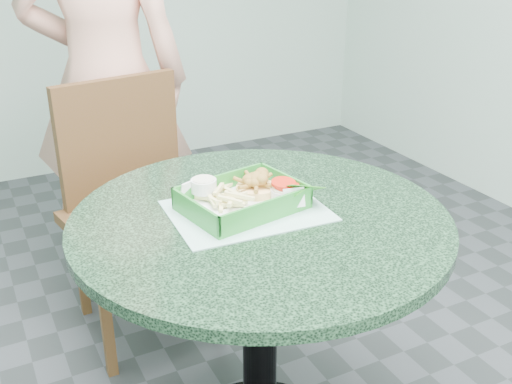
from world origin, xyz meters
name	(u,v)px	position (x,y,z in m)	size (l,w,h in m)	color
cafe_table	(260,279)	(0.00, 0.00, 0.58)	(0.95, 0.95, 0.75)	black
dining_chair	(132,192)	(-0.11, 0.80, 0.53)	(0.47, 0.47, 0.93)	#412C1B
diner_person	(102,43)	(-0.09, 1.12, 1.02)	(0.74, 0.49, 2.04)	#DF9A85
placemat	(247,218)	(-0.02, 0.03, 0.75)	(0.38, 0.29, 0.00)	#94C8BB
food_basket	(242,210)	(-0.03, 0.05, 0.77)	(0.29, 0.21, 0.06)	#25842C
crab_sandwich	(261,190)	(0.04, 0.08, 0.80)	(0.11, 0.11, 0.07)	#F3BC6E
fries_pile	(224,198)	(-0.06, 0.09, 0.79)	(0.11, 0.12, 0.05)	#F4E490
sauce_ramekin	(207,189)	(-0.08, 0.13, 0.80)	(0.07, 0.07, 0.04)	silver
garnish_cup	(291,200)	(0.09, 0.00, 0.79)	(0.11, 0.11, 0.04)	silver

